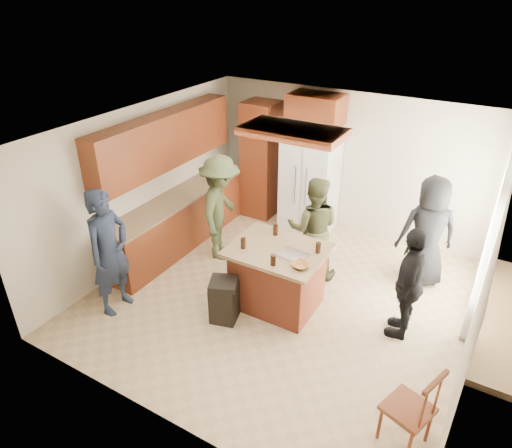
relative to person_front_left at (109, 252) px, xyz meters
The scene contains 12 objects.
person_front_left is the anchor object (origin of this frame).
person_behind_left 2.94m from the person_front_left, 46.38° to the left, with size 0.79×0.49×1.63m, color #363921.
person_behind_right 4.51m from the person_front_left, 38.13° to the left, with size 0.84×0.55×1.73m, color black.
person_side_right 3.91m from the person_front_left, 22.53° to the left, with size 0.91×0.47×1.56m, color black.
person_counter 1.95m from the person_front_left, 74.72° to the left, with size 1.14×0.53×1.76m, color #353F24.
left_cabinetry 1.81m from the person_front_left, 101.22° to the left, with size 0.64×3.00×2.30m.
back_wall_units 3.65m from the person_front_left, 81.10° to the left, with size 1.80×0.60×2.45m.
refrigerator 3.74m from the person_front_left, 68.96° to the left, with size 0.90×0.76×1.80m.
kitchen_island 2.30m from the person_front_left, 31.73° to the left, with size 1.28×1.03×0.93m.
island_items 2.39m from the person_front_left, 26.77° to the left, with size 1.03×0.76×0.15m.
trash_bin 1.66m from the person_front_left, 20.44° to the left, with size 0.48×0.48×0.63m.
spindle_chair 4.09m from the person_front_left, ahead, with size 0.53×0.53×0.99m.
Camera 1 is at (2.40, -4.84, 4.16)m, focal length 32.00 mm.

